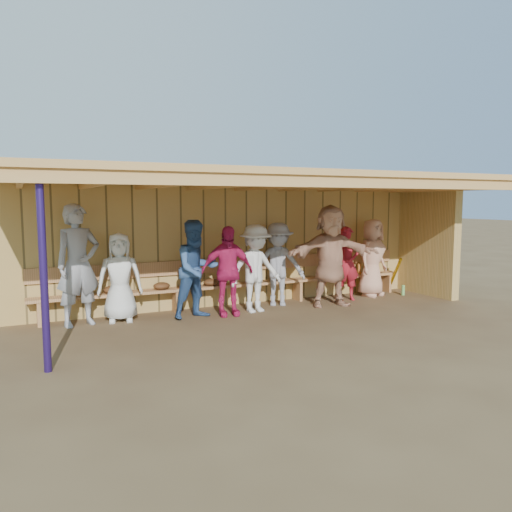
{
  "coord_description": "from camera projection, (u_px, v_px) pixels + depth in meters",
  "views": [
    {
      "loc": [
        -3.85,
        -7.68,
        2.02
      ],
      "look_at": [
        0.0,
        0.35,
        1.05
      ],
      "focal_mm": 35.0,
      "sensor_mm": 36.0,
      "label": 1
    }
  ],
  "objects": [
    {
      "name": "ground",
      "position": [
        265.0,
        317.0,
        8.76
      ],
      "size": [
        90.0,
        90.0,
        0.0
      ],
      "primitive_type": "plane",
      "color": "brown",
      "rests_on": "ground"
    },
    {
      "name": "player_a",
      "position": [
        78.0,
        265.0,
        8.1
      ],
      "size": [
        0.83,
        0.67,
        2.0
      ],
      "primitive_type": "imported",
      "rotation": [
        0.0,
        0.0,
        0.29
      ],
      "color": "#9A9CA2",
      "rests_on": "ground"
    },
    {
      "name": "player_b",
      "position": [
        120.0,
        277.0,
        8.41
      ],
      "size": [
        0.81,
        0.61,
        1.51
      ],
      "primitive_type": "imported",
      "rotation": [
        0.0,
        0.0,
        -0.18
      ],
      "color": "white",
      "rests_on": "ground"
    },
    {
      "name": "player_c",
      "position": [
        197.0,
        269.0,
        8.65
      ],
      "size": [
        0.94,
        0.8,
        1.71
      ],
      "primitive_type": "imported",
      "rotation": [
        0.0,
        0.0,
        0.19
      ],
      "color": "#32558B",
      "rests_on": "ground"
    },
    {
      "name": "player_d",
      "position": [
        227.0,
        271.0,
        8.83
      ],
      "size": [
        0.98,
        0.5,
        1.6
      ],
      "primitive_type": "imported",
      "rotation": [
        0.0,
        0.0,
        -0.12
      ],
      "color": "#CD205C",
      "rests_on": "ground"
    },
    {
      "name": "player_e",
      "position": [
        278.0,
        264.0,
        9.7
      ],
      "size": [
        1.2,
        0.98,
        1.62
      ],
      "primitive_type": "imported",
      "rotation": [
        0.0,
        0.0,
        -0.43
      ],
      "color": "#93939B",
      "rests_on": "ground"
    },
    {
      "name": "player_f",
      "position": [
        331.0,
        256.0,
        9.62
      ],
      "size": [
        1.91,
        0.96,
        1.97
      ],
      "primitive_type": "imported",
      "rotation": [
        0.0,
        0.0,
        -0.22
      ],
      "color": "tan",
      "rests_on": "ground"
    },
    {
      "name": "player_g",
      "position": [
        347.0,
        263.0,
        10.24
      ],
      "size": [
        0.64,
        0.53,
        1.52
      ],
      "primitive_type": "imported",
      "rotation": [
        0.0,
        0.0,
        -0.34
      ],
      "color": "#AE1B28",
      "rests_on": "ground"
    },
    {
      "name": "player_h",
      "position": [
        372.0,
        258.0,
        10.68
      ],
      "size": [
        0.94,
        0.77,
        1.66
      ],
      "primitive_type": "imported",
      "rotation": [
        0.0,
        0.0,
        0.34
      ],
      "color": "tan",
      "rests_on": "ground"
    },
    {
      "name": "player_extra",
      "position": [
        255.0,
        268.0,
        9.12
      ],
      "size": [
        1.1,
        0.71,
        1.61
      ],
      "primitive_type": "imported",
      "rotation": [
        0.0,
        0.0,
        0.11
      ],
      "color": "silver",
      "rests_on": "ground"
    },
    {
      "name": "dugout_structure",
      "position": [
        267.0,
        219.0,
        9.36
      ],
      "size": [
        8.8,
        3.2,
        2.5
      ],
      "color": "tan",
      "rests_on": "ground"
    },
    {
      "name": "bench",
      "position": [
        239.0,
        279.0,
        9.71
      ],
      "size": [
        7.6,
        0.34,
        0.93
      ],
      "color": "tan",
      "rests_on": "ground"
    },
    {
      "name": "dugout_equipment",
      "position": [
        214.0,
        284.0,
        9.35
      ],
      "size": [
        6.3,
        0.62,
        0.8
      ],
      "color": "gold",
      "rests_on": "ground"
    }
  ]
}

